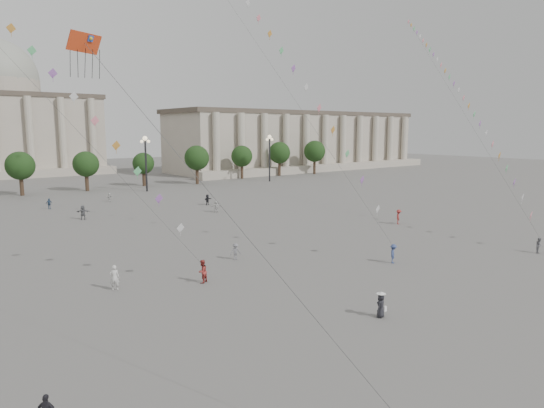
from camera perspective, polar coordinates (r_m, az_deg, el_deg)
ground at (r=31.80m, az=12.75°, el=-13.40°), size 360.00×360.00×0.00m
hall_east at (r=149.13m, az=3.29°, el=7.42°), size 84.00×26.22×17.20m
hall_central at (r=149.49m, az=-29.34°, el=8.56°), size 48.30×34.30×35.50m
tree_row at (r=99.39m, az=-24.44°, el=4.24°), size 137.12×5.12×8.00m
lamp_post_mid_east at (r=96.39m, az=-14.65°, el=5.79°), size 2.00×0.90×10.65m
lamp_post_far_east at (r=111.67m, az=-0.29°, el=6.44°), size 2.00×0.90×10.65m
person_crowd_0 at (r=80.24m, az=-24.75°, el=0.03°), size 1.03×0.64×1.63m
person_crowd_4 at (r=84.59m, az=-18.58°, el=0.74°), size 1.42×1.08×1.49m
person_crowd_6 at (r=44.84m, az=-4.31°, el=-5.59°), size 1.12×0.82×1.56m
person_crowd_7 at (r=70.52m, az=-6.60°, el=-0.28°), size 1.67×0.77×1.73m
person_crowd_8 at (r=63.32m, az=14.67°, el=-1.47°), size 1.38×1.31×1.88m
person_crowd_9 at (r=77.58m, az=-7.59°, el=0.51°), size 1.64×1.00×1.69m
person_crowd_12 at (r=69.20m, az=-21.35°, el=-0.92°), size 1.82×1.43×1.93m
person_crowd_13 at (r=38.32m, az=-18.04°, el=-8.23°), size 0.84×0.73×1.93m
kite_flyer_0 at (r=38.51m, az=-8.20°, el=-7.85°), size 1.12×1.03×1.85m
kite_flyer_1 at (r=44.92m, az=14.10°, el=-5.69°), size 1.28×1.20×1.74m
kite_flyer_2 at (r=53.75m, az=28.92°, el=-4.28°), size 0.92×0.85×1.53m
hat_person at (r=32.25m, az=12.69°, el=-11.47°), size 0.91×0.77×1.69m
dragon_kite at (r=29.72m, az=-20.85°, el=15.70°), size 3.20×10.41×24.85m
kite_train_east at (r=75.91m, az=20.38°, el=13.13°), size 29.38×37.65×57.62m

